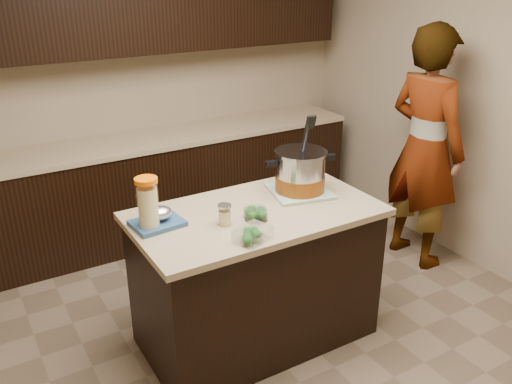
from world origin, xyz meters
TOP-DOWN VIEW (x-y plane):
  - ground_plane at (0.00, 0.00)m, footprint 4.00×4.00m
  - room_shell at (0.00, 0.00)m, footprint 4.04×4.04m
  - back_cabinets at (0.00, 1.74)m, footprint 3.60×0.63m
  - island at (0.00, 0.00)m, footprint 1.46×0.81m
  - dish_towel at (0.38, 0.09)m, footprint 0.43×0.43m
  - stock_pot at (0.38, 0.09)m, footprint 0.46×0.39m
  - lemonade_pitcher at (-0.62, 0.08)m, footprint 0.16×0.16m
  - mason_jar at (-0.24, -0.06)m, footprint 0.10×0.10m
  - broccoli_tub_left at (-0.06, -0.10)m, footprint 0.15×0.15m
  - broccoli_tub_right at (-0.05, -0.07)m, footprint 0.16×0.16m
  - broccoli_tub_rect at (-0.20, -0.31)m, footprint 0.23×0.20m
  - blue_tray at (-0.56, 0.11)m, footprint 0.29×0.24m
  - person at (1.65, 0.24)m, footprint 0.47×0.70m

SIDE VIEW (x-z plane):
  - ground_plane at x=0.00m, z-range 0.00..0.00m
  - island at x=0.00m, z-range 0.00..0.90m
  - dish_towel at x=0.38m, z-range 0.90..0.92m
  - broccoli_tub_right at x=-0.05m, z-range 0.90..0.96m
  - broccoli_tub_left at x=-0.06m, z-range 0.90..0.96m
  - broccoli_tub_rect at x=-0.20m, z-range 0.90..0.96m
  - blue_tray at x=-0.56m, z-range 0.88..0.99m
  - person at x=1.65m, z-range 0.00..1.87m
  - back_cabinets at x=0.00m, z-range -0.22..2.10m
  - mason_jar at x=-0.24m, z-range 0.89..1.02m
  - stock_pot at x=0.38m, z-range 0.80..1.26m
  - lemonade_pitcher at x=-0.62m, z-range 0.89..1.19m
  - room_shell at x=0.00m, z-range 0.35..3.07m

